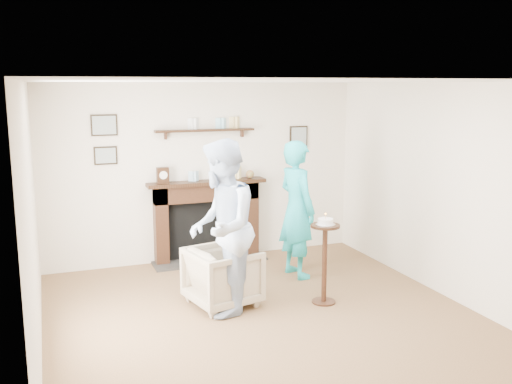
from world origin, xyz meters
The scene contains 6 objects.
ground centered at (0.00, 0.00, 0.00)m, with size 5.00×5.00×0.00m, color brown.
room_shell centered at (0.00, 0.69, 1.62)m, with size 4.54×5.02×2.52m.
armchair centered at (-0.30, 0.68, 0.00)m, with size 0.71×0.74×0.67m, color #C5BA92.
man centered at (-0.37, 0.48, 0.00)m, with size 0.93×0.72×1.91m, color silver.
woman centered at (0.90, 1.32, 0.00)m, with size 0.65×0.43×1.78m, color teal.
pedestal_table centered at (0.80, 0.33, 0.65)m, with size 0.33×0.33×1.06m.
Camera 1 is at (-2.11, -5.22, 2.46)m, focal length 40.00 mm.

